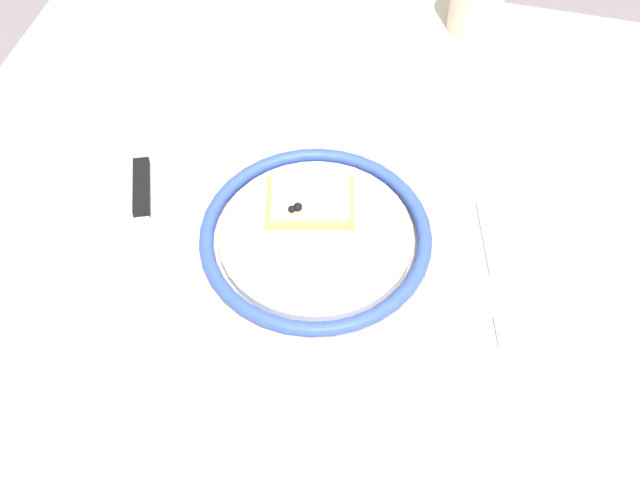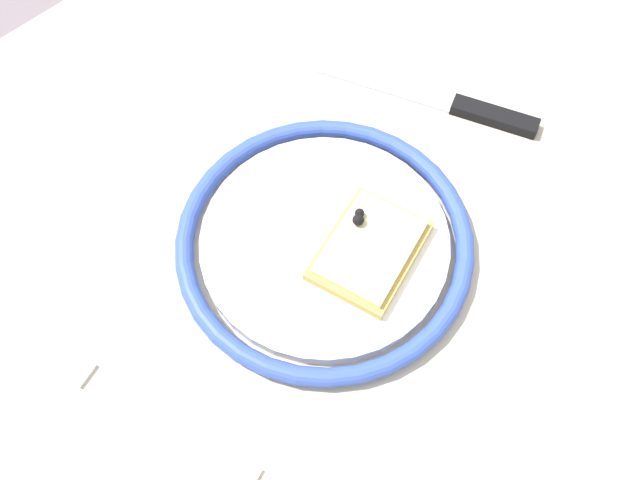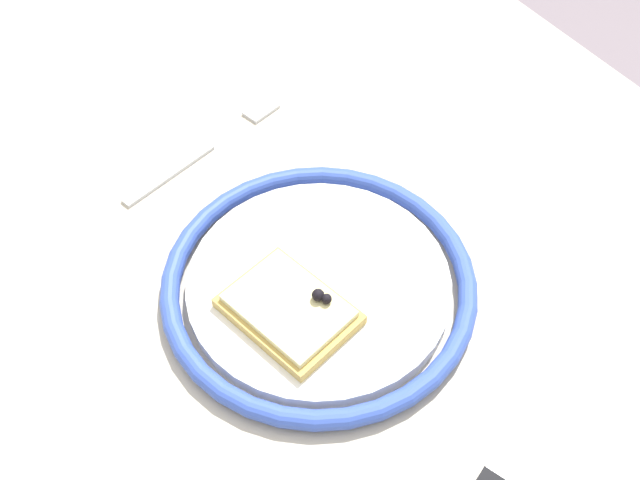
{
  "view_description": "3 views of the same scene",
  "coord_description": "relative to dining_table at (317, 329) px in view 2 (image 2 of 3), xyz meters",
  "views": [
    {
      "loc": [
        -0.1,
        0.58,
        1.46
      ],
      "look_at": [
        0.04,
        0.04,
        0.72
      ],
      "focal_mm": 44.42,
      "sensor_mm": 36.0,
      "label": 1
    },
    {
      "loc": [
        -0.15,
        -0.15,
        1.22
      ],
      "look_at": [
        0.04,
        0.04,
        0.73
      ],
      "focal_mm": 34.98,
      "sensor_mm": 36.0,
      "label": 2
    },
    {
      "loc": [
        0.36,
        -0.16,
        1.24
      ],
      "look_at": [
        0.02,
        0.05,
        0.75
      ],
      "focal_mm": 41.41,
      "sensor_mm": 36.0,
      "label": 3
    }
  ],
  "objects": [
    {
      "name": "knife",
      "position": [
        0.26,
        0.04,
        0.07
      ],
      "size": [
        0.11,
        0.23,
        0.01
      ],
      "color": "silver",
      "rests_on": "dining_table"
    },
    {
      "name": "plate",
      "position": [
        0.05,
        0.03,
        0.08
      ],
      "size": [
        0.27,
        0.27,
        0.02
      ],
      "color": "white",
      "rests_on": "dining_table"
    },
    {
      "name": "pizza_slice_near",
      "position": [
        0.06,
        -0.01,
        0.09
      ],
      "size": [
        0.12,
        0.1,
        0.03
      ],
      "color": "tan",
      "rests_on": "plate"
    },
    {
      "name": "ground_plane",
      "position": [
        0.0,
        0.0,
        -0.64
      ],
      "size": [
        6.0,
        6.0,
        0.0
      ],
      "primitive_type": "plane",
      "color": "slate"
    },
    {
      "name": "fork",
      "position": [
        -0.16,
        0.03,
        0.07
      ],
      "size": [
        0.07,
        0.2,
        0.0
      ],
      "color": "#BCBCBC",
      "rests_on": "dining_table"
    },
    {
      "name": "dining_table",
      "position": [
        0.0,
        0.0,
        0.0
      ],
      "size": [
        1.11,
        0.96,
        0.71
      ],
      "color": "#BCB29E",
      "rests_on": "ground_plane"
    }
  ]
}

